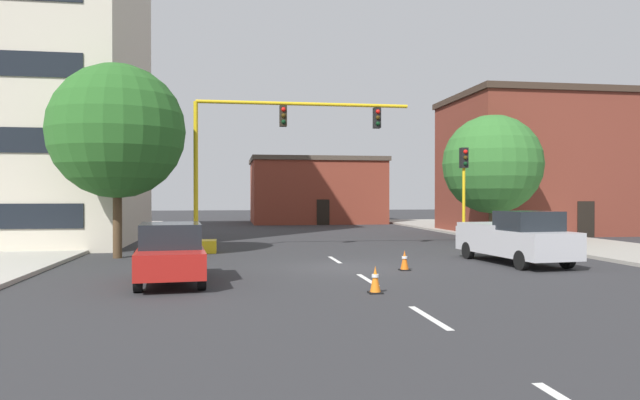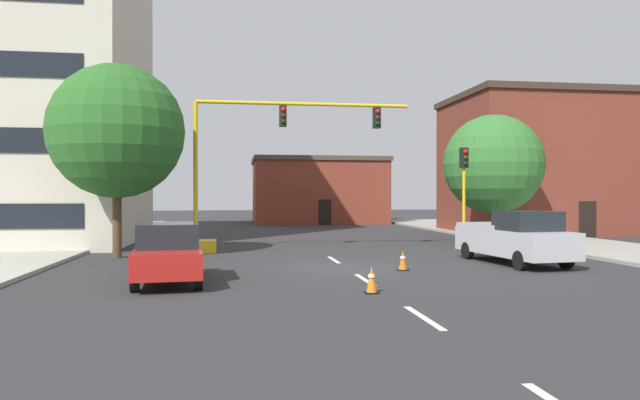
{
  "view_description": "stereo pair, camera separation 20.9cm",
  "coord_description": "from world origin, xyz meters",
  "px_view_note": "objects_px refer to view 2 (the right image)",
  "views": [
    {
      "loc": [
        -4.14,
        -20.12,
        2.56
      ],
      "look_at": [
        0.25,
        7.89,
        2.33
      ],
      "focal_mm": 32.59,
      "sensor_mm": 36.0,
      "label": 1
    },
    {
      "loc": [
        -3.93,
        -20.15,
        2.56
      ],
      "look_at": [
        0.25,
        7.89,
        2.33
      ],
      "focal_mm": 32.59,
      "sensor_mm": 36.0,
      "label": 2
    }
  ],
  "objects_px": {
    "traffic_signal_gantry": "(229,200)",
    "sedan_red_near_left": "(168,252)",
    "tree_left_near": "(117,132)",
    "traffic_cone_roadside_b": "(372,280)",
    "pickup_truck_silver": "(514,238)",
    "traffic_cone_roadside_a": "(403,261)",
    "traffic_light_pole_right": "(464,175)",
    "tree_right_mid": "(493,164)"
  },
  "relations": [
    {
      "from": "traffic_light_pole_right",
      "to": "traffic_cone_roadside_a",
      "type": "distance_m",
      "value": 9.09
    },
    {
      "from": "traffic_signal_gantry",
      "to": "traffic_cone_roadside_b",
      "type": "bearing_deg",
      "value": -72.11
    },
    {
      "from": "tree_left_near",
      "to": "pickup_truck_silver",
      "type": "distance_m",
      "value": 16.24
    },
    {
      "from": "tree_left_near",
      "to": "traffic_cone_roadside_b",
      "type": "relative_size",
      "value": 11.0
    },
    {
      "from": "traffic_signal_gantry",
      "to": "sedan_red_near_left",
      "type": "distance_m",
      "value": 9.24
    },
    {
      "from": "tree_right_mid",
      "to": "traffic_cone_roadside_a",
      "type": "relative_size",
      "value": 10.16
    },
    {
      "from": "tree_left_near",
      "to": "sedan_red_near_left",
      "type": "distance_m",
      "value": 8.81
    },
    {
      "from": "tree_left_near",
      "to": "traffic_cone_roadside_a",
      "type": "height_order",
      "value": "tree_left_near"
    },
    {
      "from": "pickup_truck_silver",
      "to": "traffic_cone_roadside_a",
      "type": "height_order",
      "value": "pickup_truck_silver"
    },
    {
      "from": "tree_right_mid",
      "to": "pickup_truck_silver",
      "type": "relative_size",
      "value": 1.25
    },
    {
      "from": "tree_right_mid",
      "to": "traffic_signal_gantry",
      "type": "bearing_deg",
      "value": -165.63
    },
    {
      "from": "traffic_light_pole_right",
      "to": "sedan_red_near_left",
      "type": "xyz_separation_m",
      "value": [
        -12.63,
        -8.48,
        -2.64
      ]
    },
    {
      "from": "tree_right_mid",
      "to": "traffic_cone_roadside_b",
      "type": "distance_m",
      "value": 19.04
    },
    {
      "from": "traffic_light_pole_right",
      "to": "tree_left_near",
      "type": "height_order",
      "value": "tree_left_near"
    },
    {
      "from": "tree_left_near",
      "to": "traffic_cone_roadside_a",
      "type": "bearing_deg",
      "value": -28.1
    },
    {
      "from": "traffic_signal_gantry",
      "to": "pickup_truck_silver",
      "type": "distance_m",
      "value": 12.3
    },
    {
      "from": "tree_left_near",
      "to": "pickup_truck_silver",
      "type": "bearing_deg",
      "value": -15.91
    },
    {
      "from": "pickup_truck_silver",
      "to": "traffic_cone_roadside_b",
      "type": "distance_m",
      "value": 8.85
    },
    {
      "from": "tree_right_mid",
      "to": "tree_left_near",
      "type": "height_order",
      "value": "tree_left_near"
    },
    {
      "from": "tree_right_mid",
      "to": "traffic_light_pole_right",
      "type": "bearing_deg",
      "value": -129.25
    },
    {
      "from": "tree_right_mid",
      "to": "sedan_red_near_left",
      "type": "relative_size",
      "value": 1.5
    },
    {
      "from": "traffic_signal_gantry",
      "to": "sedan_red_near_left",
      "type": "bearing_deg",
      "value": -100.67
    },
    {
      "from": "traffic_light_pole_right",
      "to": "traffic_cone_roadside_b",
      "type": "height_order",
      "value": "traffic_light_pole_right"
    },
    {
      "from": "traffic_signal_gantry",
      "to": "sedan_red_near_left",
      "type": "xyz_separation_m",
      "value": [
        -1.69,
        -8.96,
        -1.45
      ]
    },
    {
      "from": "tree_left_near",
      "to": "traffic_cone_roadside_a",
      "type": "relative_size",
      "value": 11.5
    },
    {
      "from": "traffic_cone_roadside_b",
      "to": "traffic_signal_gantry",
      "type": "bearing_deg",
      "value": 107.89
    },
    {
      "from": "traffic_signal_gantry",
      "to": "traffic_cone_roadside_b",
      "type": "xyz_separation_m",
      "value": [
        3.77,
        -11.69,
        -1.99
      ]
    },
    {
      "from": "tree_right_mid",
      "to": "sedan_red_near_left",
      "type": "xyz_separation_m",
      "value": [
        -16.02,
        -12.63,
        -3.38
      ]
    },
    {
      "from": "tree_right_mid",
      "to": "pickup_truck_silver",
      "type": "bearing_deg",
      "value": -110.91
    },
    {
      "from": "traffic_light_pole_right",
      "to": "traffic_cone_roadside_b",
      "type": "relative_size",
      "value": 6.68
    },
    {
      "from": "traffic_cone_roadside_a",
      "to": "pickup_truck_silver",
      "type": "bearing_deg",
      "value": 15.02
    },
    {
      "from": "pickup_truck_silver",
      "to": "traffic_cone_roadside_a",
      "type": "relative_size",
      "value": 8.1
    },
    {
      "from": "pickup_truck_silver",
      "to": "traffic_cone_roadside_b",
      "type": "height_order",
      "value": "pickup_truck_silver"
    },
    {
      "from": "tree_left_near",
      "to": "traffic_cone_roadside_b",
      "type": "height_order",
      "value": "tree_left_near"
    },
    {
      "from": "traffic_cone_roadside_b",
      "to": "traffic_light_pole_right",
      "type": "bearing_deg",
      "value": 57.42
    },
    {
      "from": "tree_right_mid",
      "to": "traffic_cone_roadside_a",
      "type": "bearing_deg",
      "value": -127.37
    },
    {
      "from": "pickup_truck_silver",
      "to": "tree_left_near",
      "type": "bearing_deg",
      "value": 164.09
    },
    {
      "from": "tree_left_near",
      "to": "traffic_cone_roadside_b",
      "type": "bearing_deg",
      "value": -50.14
    },
    {
      "from": "traffic_signal_gantry",
      "to": "traffic_cone_roadside_a",
      "type": "height_order",
      "value": "traffic_signal_gantry"
    },
    {
      "from": "pickup_truck_silver",
      "to": "sedan_red_near_left",
      "type": "bearing_deg",
      "value": -166.84
    },
    {
      "from": "sedan_red_near_left",
      "to": "traffic_cone_roadside_a",
      "type": "height_order",
      "value": "sedan_red_near_left"
    },
    {
      "from": "traffic_light_pole_right",
      "to": "pickup_truck_silver",
      "type": "bearing_deg",
      "value": -93.47
    }
  ]
}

